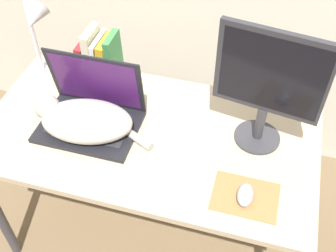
{
  "coord_description": "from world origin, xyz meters",
  "views": [
    {
      "loc": [
        0.39,
        -0.72,
        1.93
      ],
      "look_at": [
        0.09,
        0.31,
        0.82
      ],
      "focal_mm": 45.0,
      "sensor_mm": 36.0,
      "label": 1
    }
  ],
  "objects": [
    {
      "name": "mousepad",
      "position": [
        0.42,
        0.15,
        0.72
      ],
      "size": [
        0.23,
        0.17,
        0.0
      ],
      "color": "olive",
      "rests_on": "desk"
    },
    {
      "name": "book_row",
      "position": [
        -0.3,
        0.62,
        0.83
      ],
      "size": [
        0.18,
        0.16,
        0.25
      ],
      "color": "maroon",
      "rests_on": "desk"
    },
    {
      "name": "desk",
      "position": [
        0.0,
        0.35,
        0.65
      ],
      "size": [
        1.32,
        0.7,
        0.72
      ],
      "color": "tan",
      "rests_on": "ground_plane"
    },
    {
      "name": "computer_mouse",
      "position": [
        0.41,
        0.15,
        0.74
      ],
      "size": [
        0.06,
        0.1,
        0.04
      ],
      "color": "#99999E",
      "rests_on": "mousepad"
    },
    {
      "name": "desk_lamp",
      "position": [
        -0.54,
        0.55,
        0.98
      ],
      "size": [
        0.17,
        0.17,
        0.39
      ],
      "color": "silver",
      "rests_on": "desk"
    },
    {
      "name": "external_monitor",
      "position": [
        0.42,
        0.44,
        1.0
      ],
      "size": [
        0.39,
        0.18,
        0.49
      ],
      "color": "#333338",
      "rests_on": "desk"
    },
    {
      "name": "laptop",
      "position": [
        -0.23,
        0.35,
        0.78
      ],
      "size": [
        0.39,
        0.28,
        0.29
      ],
      "color": "black",
      "rests_on": "desk"
    },
    {
      "name": "cat",
      "position": [
        -0.24,
        0.29,
        0.79
      ],
      "size": [
        0.48,
        0.26,
        0.15
      ],
      "color": "#B2ADA3",
      "rests_on": "desk"
    }
  ]
}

